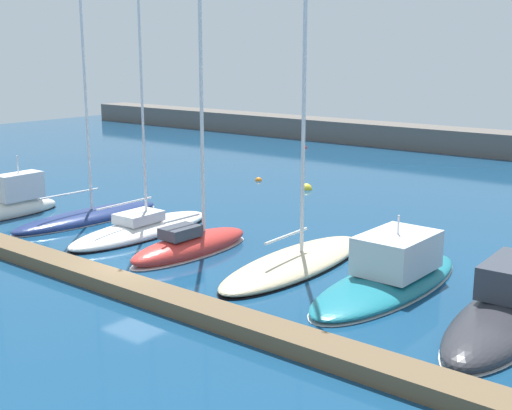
{
  "coord_description": "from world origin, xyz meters",
  "views": [
    {
      "loc": [
        21.49,
        -18.52,
        9.5
      ],
      "look_at": [
        2.72,
        4.83,
        2.59
      ],
      "focal_mm": 47.32,
      "sensor_mm": 36.0,
      "label": 1
    }
  ],
  "objects_px": {
    "mooring_buoy_yellow": "(306,189)",
    "sailboat_red_fifth": "(190,243)",
    "sailboat_sand_sixth": "(296,260)",
    "mooring_buoy_red": "(304,148)",
    "mooring_buoy_orange": "(259,181)",
    "motorboat_charcoal_eighth": "(507,312)",
    "sailboat_navy_third": "(88,216)",
    "motorboat_teal_seventh": "(391,273)",
    "motorboat_ivory_second": "(15,204)",
    "sailboat_white_fourth": "(142,228)"
  },
  "relations": [
    {
      "from": "motorboat_charcoal_eighth",
      "to": "sailboat_sand_sixth",
      "type": "bearing_deg",
      "value": 84.53
    },
    {
      "from": "sailboat_navy_third",
      "to": "mooring_buoy_yellow",
      "type": "distance_m",
      "value": 15.78
    },
    {
      "from": "sailboat_red_fifth",
      "to": "mooring_buoy_orange",
      "type": "distance_m",
      "value": 18.63
    },
    {
      "from": "motorboat_ivory_second",
      "to": "mooring_buoy_yellow",
      "type": "distance_m",
      "value": 19.24
    },
    {
      "from": "motorboat_charcoal_eighth",
      "to": "sailboat_white_fourth",
      "type": "bearing_deg",
      "value": 87.93
    },
    {
      "from": "sailboat_sand_sixth",
      "to": "mooring_buoy_red",
      "type": "xyz_separation_m",
      "value": [
        -21.08,
        30.95,
        -0.33
      ]
    },
    {
      "from": "motorboat_teal_seventh",
      "to": "sailboat_sand_sixth",
      "type": "bearing_deg",
      "value": 95.52
    },
    {
      "from": "sailboat_navy_third",
      "to": "sailboat_sand_sixth",
      "type": "distance_m",
      "value": 14.14
    },
    {
      "from": "mooring_buoy_yellow",
      "to": "mooring_buoy_red",
      "type": "bearing_deg",
      "value": 125.27
    },
    {
      "from": "motorboat_ivory_second",
      "to": "mooring_buoy_red",
      "type": "height_order",
      "value": "motorboat_ivory_second"
    },
    {
      "from": "mooring_buoy_orange",
      "to": "mooring_buoy_yellow",
      "type": "bearing_deg",
      "value": -5.19
    },
    {
      "from": "motorboat_charcoal_eighth",
      "to": "motorboat_teal_seventh",
      "type": "bearing_deg",
      "value": 77.6
    },
    {
      "from": "sailboat_navy_third",
      "to": "mooring_buoy_yellow",
      "type": "bearing_deg",
      "value": -14.68
    },
    {
      "from": "sailboat_red_fifth",
      "to": "motorboat_teal_seventh",
      "type": "height_order",
      "value": "sailboat_red_fifth"
    },
    {
      "from": "sailboat_white_fourth",
      "to": "sailboat_sand_sixth",
      "type": "distance_m",
      "value": 9.61
    },
    {
      "from": "sailboat_white_fourth",
      "to": "sailboat_red_fifth",
      "type": "distance_m",
      "value": 4.53
    },
    {
      "from": "sailboat_sand_sixth",
      "to": "mooring_buoy_red",
      "type": "relative_size",
      "value": 31.89
    },
    {
      "from": "sailboat_white_fourth",
      "to": "motorboat_charcoal_eighth",
      "type": "height_order",
      "value": "sailboat_white_fourth"
    },
    {
      "from": "mooring_buoy_red",
      "to": "mooring_buoy_orange",
      "type": "height_order",
      "value": "mooring_buoy_red"
    },
    {
      "from": "sailboat_white_fourth",
      "to": "mooring_buoy_yellow",
      "type": "distance_m",
      "value": 15.08
    },
    {
      "from": "sailboat_sand_sixth",
      "to": "motorboat_teal_seventh",
      "type": "relative_size",
      "value": 1.82
    },
    {
      "from": "sailboat_red_fifth",
      "to": "sailboat_sand_sixth",
      "type": "relative_size",
      "value": 0.72
    },
    {
      "from": "sailboat_red_fifth",
      "to": "sailboat_sand_sixth",
      "type": "distance_m",
      "value": 5.36
    },
    {
      "from": "sailboat_navy_third",
      "to": "motorboat_teal_seventh",
      "type": "bearing_deg",
      "value": -84.56
    },
    {
      "from": "sailboat_white_fourth",
      "to": "motorboat_charcoal_eighth",
      "type": "xyz_separation_m",
      "value": [
        19.18,
        0.01,
        0.13
      ]
    },
    {
      "from": "sailboat_navy_third",
      "to": "mooring_buoy_red",
      "type": "relative_size",
      "value": 25.33
    },
    {
      "from": "sailboat_white_fourth",
      "to": "motorboat_charcoal_eighth",
      "type": "bearing_deg",
      "value": -91.38
    },
    {
      "from": "motorboat_teal_seventh",
      "to": "motorboat_charcoal_eighth",
      "type": "distance_m",
      "value": 5.14
    },
    {
      "from": "motorboat_teal_seventh",
      "to": "mooring_buoy_red",
      "type": "bearing_deg",
      "value": 40.97
    },
    {
      "from": "sailboat_red_fifth",
      "to": "mooring_buoy_yellow",
      "type": "relative_size",
      "value": 16.22
    },
    {
      "from": "mooring_buoy_yellow",
      "to": "sailboat_red_fifth",
      "type": "bearing_deg",
      "value": -74.95
    },
    {
      "from": "motorboat_charcoal_eighth",
      "to": "mooring_buoy_yellow",
      "type": "relative_size",
      "value": 11.81
    },
    {
      "from": "motorboat_ivory_second",
      "to": "motorboat_charcoal_eighth",
      "type": "distance_m",
      "value": 28.19
    },
    {
      "from": "motorboat_teal_seventh",
      "to": "mooring_buoy_red",
      "type": "distance_m",
      "value": 39.91
    },
    {
      "from": "motorboat_ivory_second",
      "to": "mooring_buoy_red",
      "type": "xyz_separation_m",
      "value": [
        -2.54,
        33.4,
        -0.68
      ]
    },
    {
      "from": "motorboat_ivory_second",
      "to": "motorboat_charcoal_eighth",
      "type": "relative_size",
      "value": 0.63
    },
    {
      "from": "mooring_buoy_yellow",
      "to": "mooring_buoy_red",
      "type": "xyz_separation_m",
      "value": [
        -11.64,
        16.45,
        0.0
      ]
    },
    {
      "from": "sailboat_navy_third",
      "to": "mooring_buoy_red",
      "type": "bearing_deg",
      "value": 15.02
    },
    {
      "from": "sailboat_red_fifth",
      "to": "motorboat_charcoal_eighth",
      "type": "distance_m",
      "value": 14.77
    },
    {
      "from": "mooring_buoy_yellow",
      "to": "motorboat_charcoal_eighth",
      "type": "bearing_deg",
      "value": -38.35
    },
    {
      "from": "sailboat_sand_sixth",
      "to": "mooring_buoy_yellow",
      "type": "height_order",
      "value": "sailboat_sand_sixth"
    },
    {
      "from": "motorboat_charcoal_eighth",
      "to": "mooring_buoy_red",
      "type": "distance_m",
      "value": 43.98
    },
    {
      "from": "sailboat_navy_third",
      "to": "motorboat_teal_seventh",
      "type": "distance_m",
      "value": 18.68
    },
    {
      "from": "motorboat_teal_seventh",
      "to": "mooring_buoy_red",
      "type": "xyz_separation_m",
      "value": [
        -25.61,
        30.6,
        -0.57
      ]
    },
    {
      "from": "sailboat_navy_third",
      "to": "motorboat_teal_seventh",
      "type": "relative_size",
      "value": 1.44
    },
    {
      "from": "motorboat_teal_seventh",
      "to": "sailboat_white_fourth",
      "type": "bearing_deg",
      "value": 94.81
    },
    {
      "from": "sailboat_navy_third",
      "to": "mooring_buoy_red",
      "type": "height_order",
      "value": "sailboat_navy_third"
    },
    {
      "from": "mooring_buoy_red",
      "to": "mooring_buoy_yellow",
      "type": "bearing_deg",
      "value": -54.73
    },
    {
      "from": "sailboat_red_fifth",
      "to": "mooring_buoy_orange",
      "type": "relative_size",
      "value": 25.8
    },
    {
      "from": "motorboat_ivory_second",
      "to": "motorboat_teal_seventh",
      "type": "height_order",
      "value": "motorboat_ivory_second"
    }
  ]
}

